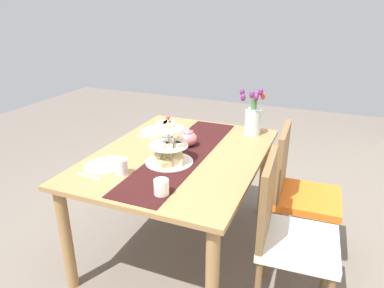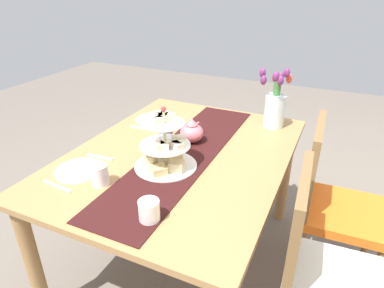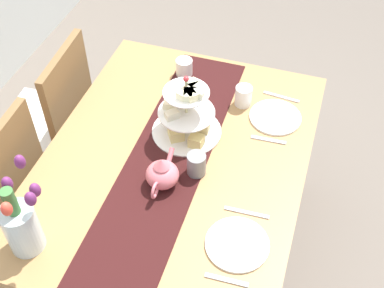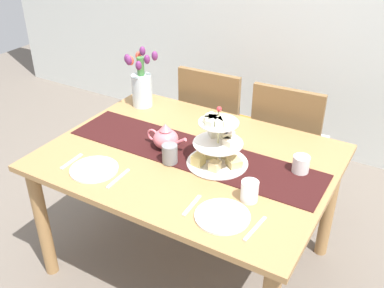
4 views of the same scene
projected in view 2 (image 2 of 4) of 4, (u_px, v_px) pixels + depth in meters
name	position (u px, v px, depth m)	size (l,w,h in m)	color
ground_plane	(182.00, 257.00, 2.07)	(8.00, 8.00, 0.00)	#6B6056
dining_table	(181.00, 169.00, 1.79)	(1.42, 1.06, 0.73)	#A37747
chair_left	(331.00, 199.00, 1.76)	(0.44, 0.44, 0.91)	brown
chair_right	(321.00, 268.00, 1.34)	(0.44, 0.44, 0.91)	brown
table_runner	(185.00, 153.00, 1.73)	(1.36, 0.32, 0.00)	black
tiered_cake_stand	(166.00, 148.00, 1.57)	(0.30, 0.30, 0.30)	beige
teapot	(192.00, 132.00, 1.83)	(0.24, 0.13, 0.14)	#D66B75
tulip_vase	(275.00, 104.00, 1.99)	(0.23, 0.18, 0.36)	silver
cream_jug	(149.00, 211.00, 1.24)	(0.08, 0.08, 0.09)	white
dinner_plate_left	(154.00, 120.00, 2.13)	(0.23, 0.23, 0.01)	white
fork_left	(165.00, 112.00, 2.25)	(0.02, 0.15, 0.01)	silver
knife_left	(142.00, 128.00, 2.01)	(0.01, 0.17, 0.01)	silver
dinner_plate_right	(80.00, 170.00, 1.57)	(0.23, 0.23, 0.01)	white
fork_right	(100.00, 157.00, 1.69)	(0.02, 0.15, 0.01)	silver
knife_right	(57.00, 186.00, 1.46)	(0.01, 0.17, 0.01)	silver
mug_grey	(166.00, 137.00, 1.80)	(0.08, 0.08, 0.10)	slate
mug_white_text	(100.00, 175.00, 1.46)	(0.08, 0.08, 0.10)	white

